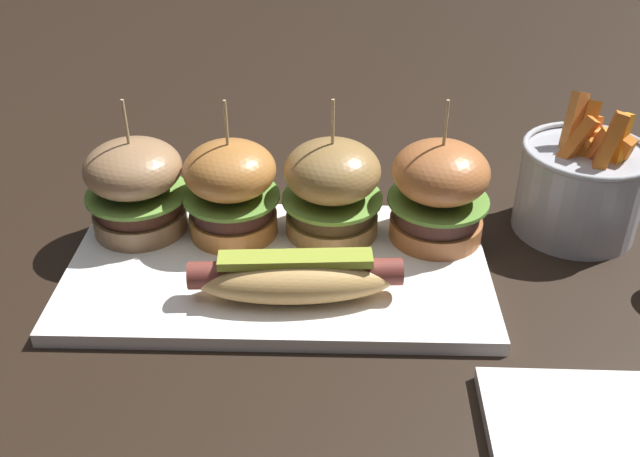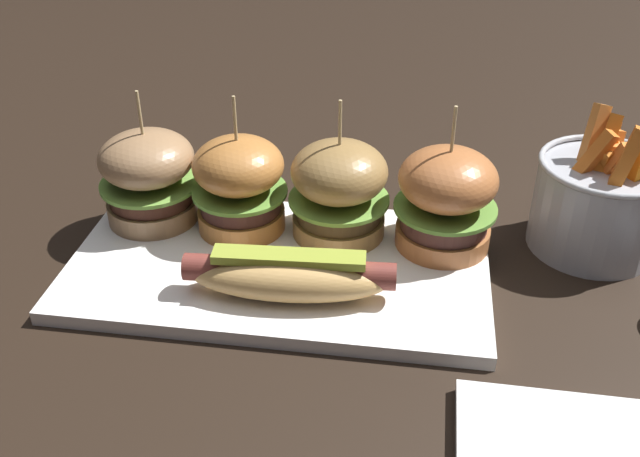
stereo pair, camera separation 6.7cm
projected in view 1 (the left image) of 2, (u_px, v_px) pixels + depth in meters
The scene contains 8 objects.
ground_plane at pixel (279, 275), 0.70m from camera, with size 3.00×3.00×0.00m, color black.
platter_main at pixel (279, 269), 0.70m from camera, with size 0.40×0.22×0.01m, color white.
hot_dog at pixel (296, 276), 0.64m from camera, with size 0.19×0.07×0.04m.
slider_far_left at pixel (136, 186), 0.72m from camera, with size 0.10×0.10×0.14m.
slider_center_left at pixel (231, 189), 0.71m from camera, with size 0.10×0.10×0.14m.
slider_center_right at pixel (332, 188), 0.71m from camera, with size 0.10×0.10×0.14m.
slider_far_right at pixel (439, 191), 0.71m from camera, with size 0.10×0.10×0.15m.
fries_bucket at pixel (580, 186), 0.74m from camera, with size 0.13×0.13×0.15m.
Camera 1 is at (0.06, -0.57, 0.42)m, focal length 40.51 mm.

